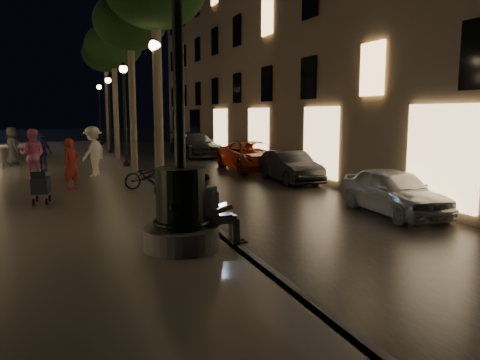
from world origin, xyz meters
name	(u,v)px	position (x,y,z in m)	size (l,w,h in m)	color
ground	(136,173)	(0.00, 15.00, 0.00)	(120.00, 120.00, 0.00)	black
cobble_lane	(201,170)	(3.00, 15.00, 0.01)	(6.00, 45.00, 0.02)	black
promenade	(40,175)	(-4.00, 15.00, 0.10)	(8.00, 45.00, 0.20)	slate
curb_strip	(136,170)	(0.00, 15.00, 0.10)	(0.25, 45.00, 0.20)	#59595B
building_right	(305,26)	(10.00, 18.00, 7.50)	(8.00, 36.00, 15.00)	#7D694E
fountain_lamppost	(181,194)	(-1.00, 2.00, 1.21)	(1.40, 1.40, 5.21)	#59595B
seated_man_laptop	(213,207)	(-0.39, 2.00, 0.92)	(1.01, 0.34, 1.38)	tan
tree_second	(130,23)	(-0.20, 14.00, 6.33)	(3.00, 3.00, 7.40)	#6B604C
tree_third	(113,47)	(-0.30, 20.00, 6.14)	(3.00, 3.00, 7.20)	#6B604C
tree_far	(106,54)	(-0.22, 26.00, 6.43)	(3.00, 3.00, 7.50)	#6B604C
lamp_curb_a	(156,94)	(-0.30, 8.00, 3.24)	(0.36, 0.36, 4.81)	black
lamp_curb_b	(124,101)	(-0.30, 16.00, 3.24)	(0.36, 0.36, 4.81)	black
lamp_curb_c	(109,104)	(-0.30, 24.00, 3.24)	(0.36, 0.36, 4.81)	black
lamp_curb_d	(100,105)	(-0.30, 32.00, 3.24)	(0.36, 0.36, 4.81)	black
stroller	(41,185)	(-3.62, 7.54, 0.71)	(0.50, 1.00, 1.01)	black
car_front	(394,191)	(5.20, 3.82, 0.62)	(1.46, 3.62, 1.23)	#B7BAC0
car_second	(290,167)	(5.20, 10.01, 0.61)	(1.29, 3.69, 1.22)	black
car_third	(252,156)	(5.20, 13.93, 0.68)	(2.25, 4.88, 1.36)	#963113
car_rear	(195,145)	(4.48, 21.55, 0.74)	(2.07, 5.09, 1.48)	#303035
pedestrian_red	(71,164)	(-2.78, 9.73, 1.04)	(0.61, 0.40, 1.67)	#B33223
pedestrian_pink	(33,154)	(-4.11, 12.78, 1.15)	(0.92, 0.72, 1.90)	pink
pedestrian_white	(93,151)	(-1.93, 12.92, 1.18)	(1.26, 0.73, 1.96)	white
pedestrian_blue	(42,152)	(-3.90, 15.13, 1.02)	(0.96, 0.40, 1.65)	navy
pedestrian_dark	(12,146)	(-5.29, 18.11, 1.11)	(0.89, 0.58, 1.83)	#36373B
bicycle	(148,175)	(-0.42, 9.19, 0.63)	(0.57, 1.63, 0.86)	black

